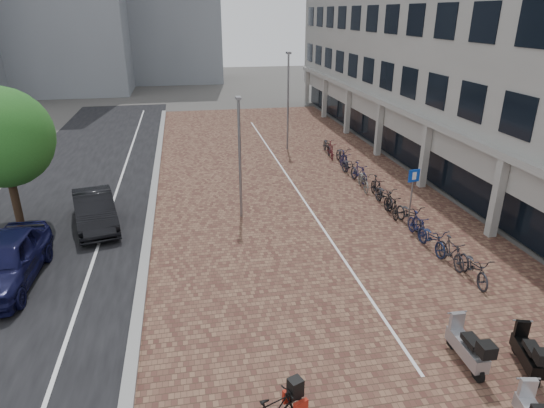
{
  "coord_description": "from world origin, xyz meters",
  "views": [
    {
      "loc": [
        -3.28,
        -11.38,
        8.58
      ],
      "look_at": [
        0.0,
        6.0,
        1.3
      ],
      "focal_mm": 30.83,
      "sensor_mm": 36.0,
      "label": 1
    }
  ],
  "objects_px": {
    "scooter_front": "(467,345)",
    "parking_sign": "(412,188)",
    "car_dark": "(95,210)",
    "scooter_mid": "(528,352)",
    "car_navy": "(5,261)"
  },
  "relations": [
    {
      "from": "scooter_front",
      "to": "parking_sign",
      "type": "height_order",
      "value": "parking_sign"
    },
    {
      "from": "parking_sign",
      "to": "scooter_front",
      "type": "bearing_deg",
      "value": -116.99
    },
    {
      "from": "car_dark",
      "to": "scooter_mid",
      "type": "bearing_deg",
      "value": -55.94
    },
    {
      "from": "car_dark",
      "to": "parking_sign",
      "type": "relative_size",
      "value": 1.76
    },
    {
      "from": "car_navy",
      "to": "scooter_mid",
      "type": "height_order",
      "value": "car_navy"
    },
    {
      "from": "parking_sign",
      "to": "car_navy",
      "type": "bearing_deg",
      "value": 175.97
    },
    {
      "from": "scooter_front",
      "to": "scooter_mid",
      "type": "height_order",
      "value": "scooter_front"
    },
    {
      "from": "car_navy",
      "to": "parking_sign",
      "type": "height_order",
      "value": "parking_sign"
    },
    {
      "from": "scooter_mid",
      "to": "parking_sign",
      "type": "bearing_deg",
      "value": 99.87
    },
    {
      "from": "car_navy",
      "to": "car_dark",
      "type": "xyz_separation_m",
      "value": [
        2.22,
        4.28,
        -0.11
      ]
    },
    {
      "from": "scooter_front",
      "to": "scooter_mid",
      "type": "relative_size",
      "value": 1.08
    },
    {
      "from": "car_navy",
      "to": "parking_sign",
      "type": "bearing_deg",
      "value": 8.63
    },
    {
      "from": "car_navy",
      "to": "scooter_mid",
      "type": "distance_m",
      "value": 16.07
    },
    {
      "from": "scooter_front",
      "to": "parking_sign",
      "type": "relative_size",
      "value": 0.69
    },
    {
      "from": "scooter_mid",
      "to": "car_dark",
      "type": "bearing_deg",
      "value": 153.86
    }
  ]
}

